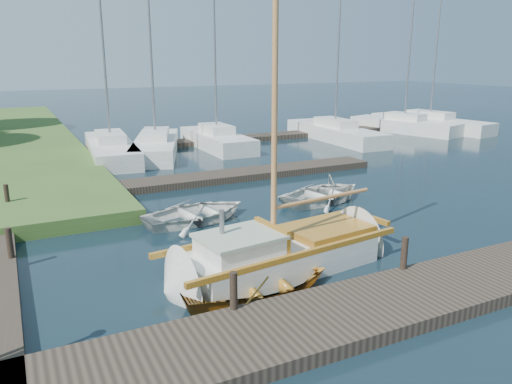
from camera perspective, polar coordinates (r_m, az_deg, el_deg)
name	(u,v)px	position (r m, az deg, el deg)	size (l,w,h in m)	color
ground	(256,228)	(15.90, 0.00, -4.18)	(160.00, 160.00, 0.00)	black
near_dock	(381,305)	(11.23, 14.14, -12.39)	(18.00, 2.20, 0.30)	black
far_dock	(231,176)	(22.34, -2.85, 1.87)	(14.00, 1.60, 0.30)	black
pontoon	(282,135)	(34.22, 3.05, 6.48)	(30.00, 1.60, 0.30)	black
mooring_post_1	(234,291)	(10.27, -2.58, -11.19)	(0.16, 0.16, 0.80)	black
mooring_post_2	(404,253)	(12.61, 16.59, -6.70)	(0.16, 0.16, 0.80)	black
mooring_post_4	(10,243)	(14.18, -26.33, -5.24)	(0.16, 0.16, 0.80)	black
mooring_post_5	(7,196)	(18.99, -26.58, -0.40)	(0.16, 0.16, 0.80)	black
sailboat	(285,256)	(12.90, 3.31, -7.26)	(7.34, 2.86, 9.83)	beige
dinghy	(258,279)	(11.51, 0.18, -9.95)	(2.57, 3.60, 0.75)	brown
tender_a	(196,210)	(16.62, -6.85, -2.08)	(2.57, 3.60, 0.75)	beige
tender_c	(324,191)	(18.98, 7.81, 0.07)	(2.59, 3.63, 0.75)	beige
tender_d	(332,184)	(19.80, 8.71, 0.95)	(1.55, 1.79, 0.94)	beige
marina_boat_0	(111,148)	(28.14, -16.25, 4.88)	(2.94, 8.68, 9.83)	beige
marina_boat_1	(156,145)	(28.53, -11.38, 5.32)	(4.76, 8.33, 9.57)	beige
marina_boat_2	(217,138)	(30.20, -4.52, 6.13)	(2.25, 7.34, 11.16)	beige
marina_boat_4	(335,131)	(33.51, 9.01, 6.85)	(2.55, 9.31, 10.79)	beige
marina_boat_6	(404,125)	(38.21, 16.57, 7.40)	(4.34, 8.33, 9.57)	beige
marina_boat_7	(430,122)	(40.19, 19.25, 7.56)	(3.73, 9.81, 12.67)	beige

